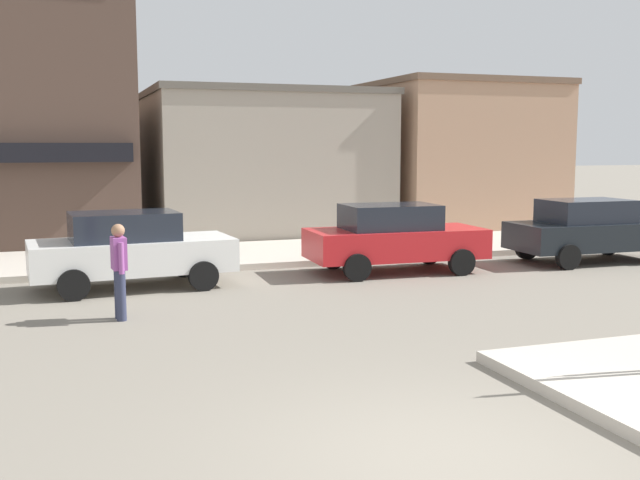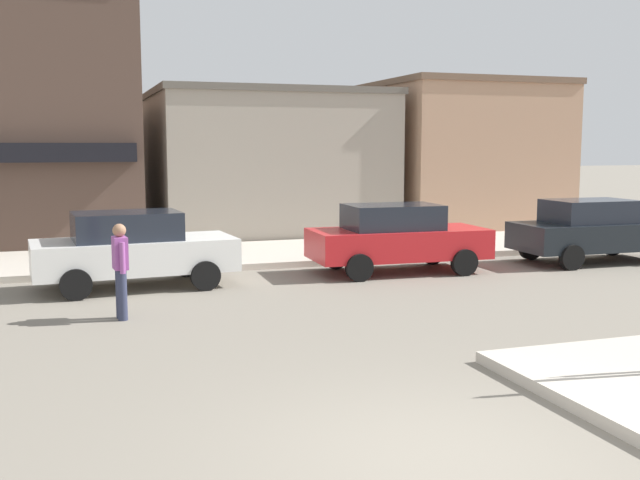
% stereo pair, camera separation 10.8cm
% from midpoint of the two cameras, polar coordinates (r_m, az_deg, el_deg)
% --- Properties ---
extents(ground_plane, '(160.00, 160.00, 0.00)m').
position_cam_midpoint_polar(ground_plane, '(7.35, 9.67, -16.13)').
color(ground_plane, gray).
extents(kerb_far, '(80.00, 4.00, 0.15)m').
position_cam_midpoint_polar(kerb_far, '(19.25, -8.73, -1.26)').
color(kerb_far, beige).
rests_on(kerb_far, ground).
extents(parked_car_nearest, '(4.11, 2.10, 1.56)m').
position_cam_midpoint_polar(parked_car_nearest, '(15.64, -13.87, -0.63)').
color(parked_car_nearest, white).
rests_on(parked_car_nearest, ground).
extents(parked_car_second, '(4.06, 2.00, 1.56)m').
position_cam_midpoint_polar(parked_car_second, '(17.12, 6.05, 0.21)').
color(parked_car_second, red).
rests_on(parked_car_second, ground).
extents(parked_car_third, '(4.04, 1.95, 1.56)m').
position_cam_midpoint_polar(parked_car_third, '(19.69, 20.22, 0.73)').
color(parked_car_third, black).
rests_on(parked_car_third, ground).
extents(pedestrian_crossing_near, '(0.25, 0.56, 1.61)m').
position_cam_midpoint_polar(pedestrian_crossing_near, '(12.86, -14.72, -2.08)').
color(pedestrian_crossing_near, '#2D334C').
rests_on(pedestrian_crossing_near, ground).
extents(building_storefront_left_near, '(7.30, 6.89, 4.62)m').
position_cam_midpoint_polar(building_storefront_left_near, '(25.06, -4.23, 5.92)').
color(building_storefront_left_near, '#9E9384').
rests_on(building_storefront_left_near, ground).
extents(building_storefront_left_mid, '(5.92, 6.68, 5.05)m').
position_cam_midpoint_polar(building_storefront_left_mid, '(27.29, 10.26, 6.39)').
color(building_storefront_left_mid, tan).
rests_on(building_storefront_left_mid, ground).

